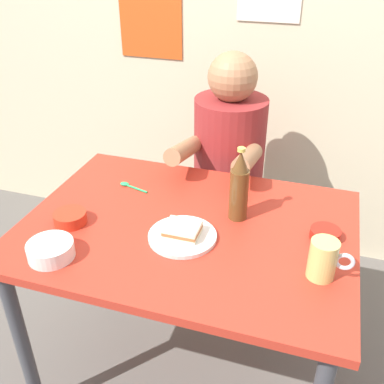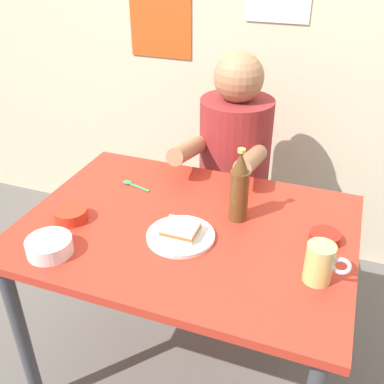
{
  "view_description": "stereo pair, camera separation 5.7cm",
  "coord_description": "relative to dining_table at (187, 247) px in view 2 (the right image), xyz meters",
  "views": [
    {
      "loc": [
        0.39,
        -1.16,
        1.6
      ],
      "look_at": [
        0.0,
        0.05,
        0.84
      ],
      "focal_mm": 41.62,
      "sensor_mm": 36.0,
      "label": 1
    },
    {
      "loc": [
        0.44,
        -1.14,
        1.6
      ],
      "look_at": [
        0.0,
        0.05,
        0.84
      ],
      "focal_mm": 41.62,
      "sensor_mm": 36.0,
      "label": 2
    }
  ],
  "objects": [
    {
      "name": "sauce_bowl_chili",
      "position": [
        -0.38,
        -0.11,
        0.12
      ],
      "size": [
        0.11,
        0.11,
        0.04
      ],
      "color": "red",
      "rests_on": "dining_table"
    },
    {
      "name": "wall_back",
      "position": [
        -0.0,
        1.05,
        0.65
      ],
      "size": [
        4.4,
        0.09,
        2.6
      ],
      "color": "beige",
      "rests_on": "ground"
    },
    {
      "name": "beer_mug",
      "position": [
        0.44,
        -0.12,
        0.15
      ],
      "size": [
        0.13,
        0.08,
        0.12
      ],
      "color": "#D1BC66",
      "rests_on": "dining_table"
    },
    {
      "name": "sambal_bowl_red",
      "position": [
        0.44,
        0.06,
        0.11
      ],
      "size": [
        0.1,
        0.1,
        0.03
      ],
      "color": "#B21E14",
      "rests_on": "dining_table"
    },
    {
      "name": "stool",
      "position": [
        -0.01,
        0.63,
        -0.3
      ],
      "size": [
        0.34,
        0.34,
        0.45
      ],
      "color": "#4C4C51",
      "rests_on": "ground"
    },
    {
      "name": "ground_plane",
      "position": [
        0.0,
        0.0,
        -0.65
      ],
      "size": [
        6.0,
        6.0,
        0.0
      ],
      "primitive_type": "plane",
      "color": "#59544F"
    },
    {
      "name": "person_seated",
      "position": [
        -0.01,
        0.62,
        0.12
      ],
      "size": [
        0.33,
        0.56,
        0.72
      ],
      "color": "maroon",
      "rests_on": "stool"
    },
    {
      "name": "dining_table",
      "position": [
        0.0,
        0.0,
        0.0
      ],
      "size": [
        1.1,
        0.8,
        0.74
      ],
      "color": "#B72D1E",
      "rests_on": "ground"
    },
    {
      "name": "sandwich",
      "position": [
        0.01,
        -0.07,
        0.13
      ],
      "size": [
        0.11,
        0.09,
        0.04
      ],
      "color": "beige",
      "rests_on": "plate_orange"
    },
    {
      "name": "beer_bottle",
      "position": [
        0.15,
        0.1,
        0.21
      ],
      "size": [
        0.06,
        0.06,
        0.26
      ],
      "color": "#593819",
      "rests_on": "dining_table"
    },
    {
      "name": "spoon",
      "position": [
        -0.29,
        0.17,
        0.1
      ],
      "size": [
        0.12,
        0.05,
        0.01
      ],
      "color": "#26A559",
      "rests_on": "dining_table"
    },
    {
      "name": "rice_bowl_white",
      "position": [
        -0.34,
        -0.28,
        0.12
      ],
      "size": [
        0.14,
        0.14,
        0.05
      ],
      "color": "silver",
      "rests_on": "dining_table"
    },
    {
      "name": "plate_orange",
      "position": [
        0.01,
        -0.07,
        0.1
      ],
      "size": [
        0.22,
        0.22,
        0.01
      ],
      "primitive_type": "cylinder",
      "color": "silver",
      "rests_on": "dining_table"
    }
  ]
}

